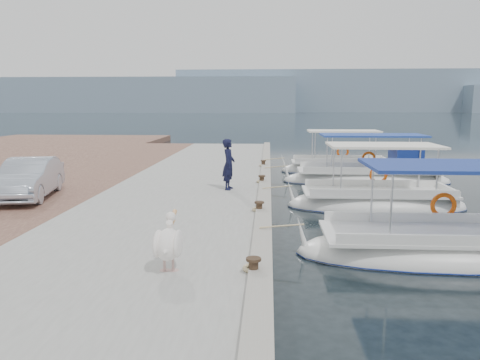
% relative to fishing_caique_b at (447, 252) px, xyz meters
% --- Properties ---
extents(ground, '(400.00, 400.00, 0.00)m').
position_rel_fishing_caique_b_xyz_m(ground, '(-4.16, 0.72, -0.12)').
color(ground, black).
rests_on(ground, ground).
extents(concrete_quay, '(6.00, 40.00, 0.50)m').
position_rel_fishing_caique_b_xyz_m(concrete_quay, '(-7.16, 5.72, 0.13)').
color(concrete_quay, gray).
rests_on(concrete_quay, ground).
extents(quay_curb, '(0.44, 40.00, 0.12)m').
position_rel_fishing_caique_b_xyz_m(quay_curb, '(-4.38, 5.72, 0.44)').
color(quay_curb, gray).
rests_on(quay_curb, concrete_quay).
extents(cobblestone_strip, '(4.00, 40.00, 0.50)m').
position_rel_fishing_caique_b_xyz_m(cobblestone_strip, '(-12.16, 5.72, 0.13)').
color(cobblestone_strip, brown).
rests_on(cobblestone_strip, ground).
extents(distant_hills, '(330.00, 60.00, 18.00)m').
position_rel_fishing_caique_b_xyz_m(distant_hills, '(25.45, 202.21, 7.49)').
color(distant_hills, '#758CA1').
rests_on(distant_hills, ground).
extents(fishing_caique_b, '(7.15, 2.58, 2.83)m').
position_rel_fishing_caique_b_xyz_m(fishing_caique_b, '(0.00, 0.00, 0.00)').
color(fishing_caique_b, silver).
rests_on(fishing_caique_b, ground).
extents(fishing_caique_c, '(6.23, 2.46, 2.83)m').
position_rel_fishing_caique_b_xyz_m(fishing_caique_c, '(-0.46, 5.36, 0.00)').
color(fishing_caique_c, silver).
rests_on(fishing_caique_c, ground).
extents(fishing_caique_d, '(7.72, 2.35, 2.83)m').
position_rel_fishing_caique_b_xyz_m(fishing_caique_d, '(0.39, 10.73, 0.06)').
color(fishing_caique_d, silver).
rests_on(fishing_caique_d, ground).
extents(fishing_caique_e, '(6.18, 2.00, 2.83)m').
position_rel_fishing_caique_b_xyz_m(fishing_caique_e, '(-0.48, 13.99, 0.00)').
color(fishing_caique_e, silver).
rests_on(fishing_caique_e, ground).
extents(mooring_bollards, '(0.28, 20.28, 0.33)m').
position_rel_fishing_caique_b_xyz_m(mooring_bollards, '(-4.51, 2.22, 0.57)').
color(mooring_bollards, black).
rests_on(mooring_bollards, concrete_quay).
extents(pelican, '(0.51, 1.36, 1.06)m').
position_rel_fishing_caique_b_xyz_m(pelican, '(-6.11, -2.64, 0.92)').
color(pelican, tan).
rests_on(pelican, concrete_quay).
extents(fisherman, '(0.51, 0.72, 1.86)m').
position_rel_fishing_caique_b_xyz_m(fisherman, '(-5.71, 5.88, 1.30)').
color(fisherman, black).
rests_on(fisherman, concrete_quay).
extents(parked_car, '(2.15, 4.19, 1.32)m').
position_rel_fishing_caique_b_xyz_m(parked_car, '(-12.22, 3.92, 1.03)').
color(parked_car, '#B2BCCC').
rests_on(parked_car, cobblestone_strip).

